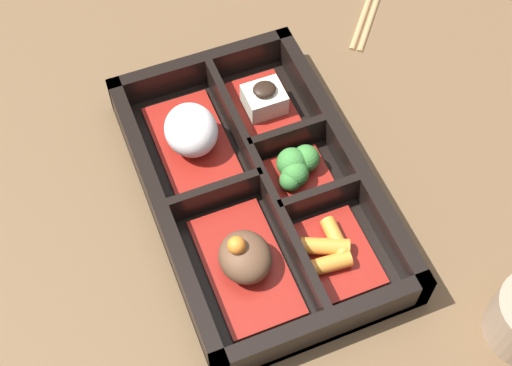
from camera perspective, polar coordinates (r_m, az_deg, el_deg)
The scene contains 8 objects.
ground_plane at distance 0.69m, azimuth 0.00°, elevation -1.11°, with size 3.00×3.00×0.00m, color brown.
bento_base at distance 0.69m, azimuth 0.00°, elevation -0.90°, with size 0.32×0.20×0.01m.
bento_rim at distance 0.68m, azimuth 0.18°, elevation -0.09°, with size 0.32×0.20×0.04m.
bowl_stew at distance 0.63m, azimuth -0.89°, elevation -6.18°, with size 0.12×0.07×0.05m.
bowl_rice at distance 0.70m, azimuth -5.18°, elevation 3.94°, with size 0.12×0.07×0.05m.
bowl_carrots at distance 0.65m, azimuth 6.29°, elevation -5.47°, with size 0.09×0.06×0.02m.
bowl_greens at distance 0.68m, azimuth 3.28°, elevation 1.17°, with size 0.05×0.06×0.03m.
bowl_tofu at distance 0.73m, azimuth 0.66°, elevation 6.47°, with size 0.09×0.06×0.04m.
Camera 1 is at (-0.34, 0.13, 0.59)m, focal length 50.00 mm.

